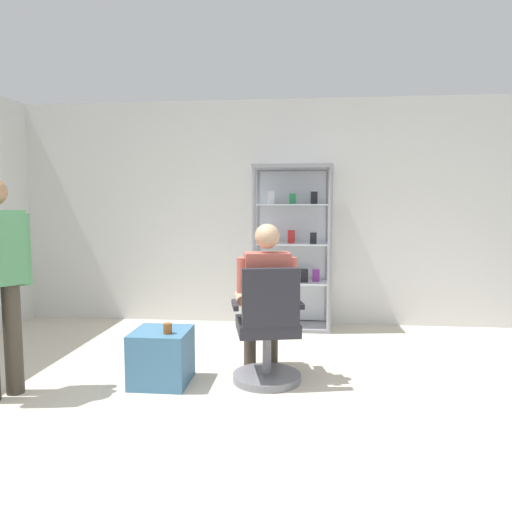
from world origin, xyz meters
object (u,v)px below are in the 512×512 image
office_chair (268,336)px  tea_glass (168,329)px  display_cabinet_main (292,247)px  seated_shopkeeper (265,293)px  storage_crate (162,357)px

office_chair → tea_glass: office_chair is taller
display_cabinet_main → office_chair: (-0.15, -1.83, -0.57)m
office_chair → seated_shopkeeper: size_ratio=0.74×
tea_glass → display_cabinet_main: bearing=65.2°
seated_shopkeeper → tea_glass: 0.84m
tea_glass → seated_shopkeeper: bearing=23.7°
office_chair → tea_glass: (-0.77, -0.16, 0.08)m
display_cabinet_main → office_chair: 1.93m
storage_crate → display_cabinet_main: bearing=62.2°
tea_glass → office_chair: bearing=12.0°
display_cabinet_main → seated_shopkeeper: display_cabinet_main is taller
office_chair → storage_crate: bearing=-175.1°
seated_shopkeeper → display_cabinet_main: bearing=83.7°
seated_shopkeeper → tea_glass: size_ratio=15.75×
office_chair → storage_crate: office_chair is taller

